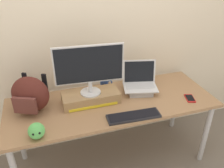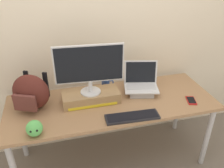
{
  "view_description": "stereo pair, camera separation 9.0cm",
  "coord_description": "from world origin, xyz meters",
  "px_view_note": "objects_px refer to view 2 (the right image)",
  "views": [
    {
      "loc": [
        -0.54,
        -1.68,
        1.89
      ],
      "look_at": [
        0.0,
        0.0,
        0.89
      ],
      "focal_mm": 37.81,
      "sensor_mm": 36.0,
      "label": 1
    },
    {
      "loc": [
        -0.45,
        -1.7,
        1.89
      ],
      "look_at": [
        0.0,
        0.0,
        0.89
      ],
      "focal_mm": 37.81,
      "sensor_mm": 36.0,
      "label": 2
    }
  ],
  "objects_px": {
    "open_laptop": "(141,87)",
    "desktop_monitor": "(89,67)",
    "coffee_mug": "(106,83)",
    "plush_toy": "(34,128)",
    "messenger_backpack": "(31,92)",
    "toner_box_yellow": "(91,97)",
    "external_keyboard": "(132,117)",
    "cell_phone": "(191,100)"
  },
  "relations": [
    {
      "from": "messenger_backpack",
      "to": "coffee_mug",
      "type": "distance_m",
      "value": 0.71
    },
    {
      "from": "cell_phone",
      "to": "coffee_mug",
      "type": "bearing_deg",
      "value": 165.27
    },
    {
      "from": "external_keyboard",
      "to": "messenger_backpack",
      "type": "relative_size",
      "value": 1.21
    },
    {
      "from": "coffee_mug",
      "to": "plush_toy",
      "type": "distance_m",
      "value": 0.84
    },
    {
      "from": "open_laptop",
      "to": "messenger_backpack",
      "type": "relative_size",
      "value": 0.97
    },
    {
      "from": "open_laptop",
      "to": "plush_toy",
      "type": "height_order",
      "value": "open_laptop"
    },
    {
      "from": "desktop_monitor",
      "to": "cell_phone",
      "type": "xyz_separation_m",
      "value": [
        0.87,
        -0.22,
        -0.33
      ]
    },
    {
      "from": "open_laptop",
      "to": "desktop_monitor",
      "type": "bearing_deg",
      "value": -161.6
    },
    {
      "from": "desktop_monitor",
      "to": "plush_toy",
      "type": "xyz_separation_m",
      "value": [
        -0.47,
        -0.33,
        -0.28
      ]
    },
    {
      "from": "plush_toy",
      "to": "coffee_mug",
      "type": "bearing_deg",
      "value": 38.66
    },
    {
      "from": "toner_box_yellow",
      "to": "cell_phone",
      "type": "relative_size",
      "value": 3.4
    },
    {
      "from": "external_keyboard",
      "to": "messenger_backpack",
      "type": "height_order",
      "value": "messenger_backpack"
    },
    {
      "from": "desktop_monitor",
      "to": "external_keyboard",
      "type": "bearing_deg",
      "value": -44.29
    },
    {
      "from": "external_keyboard",
      "to": "cell_phone",
      "type": "relative_size",
      "value": 3.03
    },
    {
      "from": "coffee_mug",
      "to": "external_keyboard",
      "type": "bearing_deg",
      "value": -79.85
    },
    {
      "from": "external_keyboard",
      "to": "coffee_mug",
      "type": "bearing_deg",
      "value": 103.62
    },
    {
      "from": "messenger_backpack",
      "to": "toner_box_yellow",
      "type": "bearing_deg",
      "value": 20.86
    },
    {
      "from": "messenger_backpack",
      "to": "plush_toy",
      "type": "distance_m",
      "value": 0.37
    },
    {
      "from": "desktop_monitor",
      "to": "coffee_mug",
      "type": "distance_m",
      "value": 0.4
    },
    {
      "from": "plush_toy",
      "to": "messenger_backpack",
      "type": "bearing_deg",
      "value": 93.35
    },
    {
      "from": "messenger_backpack",
      "to": "plush_toy",
      "type": "relative_size",
      "value": 3.08
    },
    {
      "from": "cell_phone",
      "to": "plush_toy",
      "type": "xyz_separation_m",
      "value": [
        -1.35,
        -0.11,
        0.05
      ]
    },
    {
      "from": "external_keyboard",
      "to": "cell_phone",
      "type": "xyz_separation_m",
      "value": [
        0.59,
        0.1,
        -0.01
      ]
    },
    {
      "from": "open_laptop",
      "to": "plush_toy",
      "type": "distance_m",
      "value": 1.03
    },
    {
      "from": "cell_phone",
      "to": "messenger_backpack",
      "type": "bearing_deg",
      "value": -173.71
    },
    {
      "from": "external_keyboard",
      "to": "cell_phone",
      "type": "bearing_deg",
      "value": 12.87
    },
    {
      "from": "toner_box_yellow",
      "to": "external_keyboard",
      "type": "xyz_separation_m",
      "value": [
        0.28,
        -0.32,
        -0.04
      ]
    },
    {
      "from": "external_keyboard",
      "to": "messenger_backpack",
      "type": "xyz_separation_m",
      "value": [
        -0.77,
        0.35,
        0.14
      ]
    },
    {
      "from": "toner_box_yellow",
      "to": "messenger_backpack",
      "type": "distance_m",
      "value": 0.51
    },
    {
      "from": "open_laptop",
      "to": "messenger_backpack",
      "type": "distance_m",
      "value": 0.99
    },
    {
      "from": "toner_box_yellow",
      "to": "open_laptop",
      "type": "bearing_deg",
      "value": 4.46
    },
    {
      "from": "coffee_mug",
      "to": "cell_phone",
      "type": "distance_m",
      "value": 0.81
    },
    {
      "from": "toner_box_yellow",
      "to": "desktop_monitor",
      "type": "bearing_deg",
      "value": -96.35
    },
    {
      "from": "external_keyboard",
      "to": "open_laptop",
      "type": "bearing_deg",
      "value": 63.38
    },
    {
      "from": "toner_box_yellow",
      "to": "cell_phone",
      "type": "height_order",
      "value": "toner_box_yellow"
    },
    {
      "from": "messenger_backpack",
      "to": "cell_phone",
      "type": "bearing_deg",
      "value": 13.85
    },
    {
      "from": "cell_phone",
      "to": "desktop_monitor",
      "type": "bearing_deg",
      "value": -177.49
    },
    {
      "from": "desktop_monitor",
      "to": "toner_box_yellow",
      "type": "bearing_deg",
      "value": 88.3
    },
    {
      "from": "coffee_mug",
      "to": "plush_toy",
      "type": "xyz_separation_m",
      "value": [
        -0.66,
        -0.53,
        0.01
      ]
    },
    {
      "from": "open_laptop",
      "to": "cell_phone",
      "type": "relative_size",
      "value": 2.43
    },
    {
      "from": "desktop_monitor",
      "to": "messenger_backpack",
      "type": "distance_m",
      "value": 0.53
    },
    {
      "from": "toner_box_yellow",
      "to": "plush_toy",
      "type": "distance_m",
      "value": 0.58
    }
  ]
}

